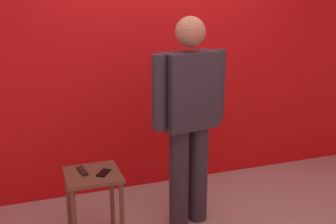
# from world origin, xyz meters

# --- Properties ---
(back_wall_red) EXTENTS (5.39, 0.12, 3.37)m
(back_wall_red) POSITION_xyz_m (0.00, 1.41, 1.68)
(back_wall_red) COLOR red
(back_wall_red) RESTS_ON ground_plane
(standing_person) EXTENTS (0.71, 0.34, 1.79)m
(standing_person) POSITION_xyz_m (0.00, 0.49, 1.00)
(standing_person) COLOR #2D2D38
(standing_person) RESTS_ON ground_plane
(side_table) EXTENTS (0.42, 0.42, 0.62)m
(side_table) POSITION_xyz_m (-0.83, 0.43, 0.49)
(side_table) COLOR brown
(side_table) RESTS_ON ground_plane
(cell_phone) EXTENTS (0.14, 0.16, 0.01)m
(cell_phone) POSITION_xyz_m (-0.75, 0.39, 0.62)
(cell_phone) COLOR black
(cell_phone) RESTS_ON side_table
(tv_remote) EXTENTS (0.07, 0.17, 0.02)m
(tv_remote) POSITION_xyz_m (-0.90, 0.47, 0.63)
(tv_remote) COLOR black
(tv_remote) RESTS_ON side_table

